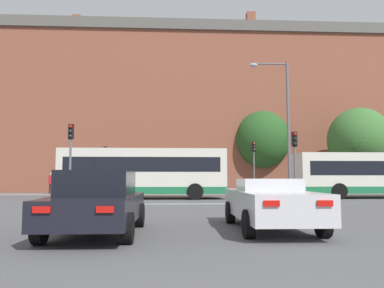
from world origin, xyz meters
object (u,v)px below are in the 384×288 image
pedestrian_waiting (51,181)px  pedestrian_walking_east (90,183)px  car_saloon_left (98,202)px  traffic_light_near_right (295,155)px  bus_crossing_lead (144,172)px  car_roadster_right (270,203)px  traffic_light_near_left (70,150)px  street_lamp_junction (282,116)px  pedestrian_walking_west (162,181)px  traffic_light_far_right (254,159)px  traffic_light_far_left (105,162)px

pedestrian_waiting → pedestrian_walking_east: pedestrian_waiting is taller
car_saloon_left → traffic_light_near_right: size_ratio=1.14×
car_saloon_left → bus_crossing_lead: bearing=90.6°
car_saloon_left → traffic_light_near_right: traffic_light_near_right is taller
bus_crossing_lead → car_roadster_right: bearing=16.8°
pedestrian_walking_east → bus_crossing_lead: bearing=78.6°
traffic_light_near_left → pedestrian_waiting: 12.97m
street_lamp_junction → pedestrian_walking_west: 12.52m
traffic_light_near_right → pedestrian_walking_west: size_ratio=2.06×
car_roadster_right → traffic_light_near_right: 10.81m
traffic_light_far_right → pedestrian_waiting: 16.96m
traffic_light_near_right → traffic_light_far_left: size_ratio=0.99×
bus_crossing_lead → car_saloon_left: bearing=0.2°
car_saloon_left → bus_crossing_lead: 15.12m
pedestrian_walking_west → street_lamp_junction: bearing=-78.0°
traffic_light_near_right → traffic_light_near_left: (-11.91, 0.37, 0.23)m
pedestrian_waiting → bus_crossing_lead: bearing=138.2°
pedestrian_walking_east → traffic_light_near_left: bearing=50.5°
pedestrian_waiting → pedestrian_walking_east: 3.46m
traffic_light_near_left → traffic_light_far_left: bearing=89.9°
traffic_light_near_left → pedestrian_waiting: (-4.74, 11.95, -1.77)m
traffic_light_far_left → traffic_light_far_right: bearing=1.2°
bus_crossing_lead → pedestrian_walking_east: (-4.90, 7.01, -0.79)m
car_saloon_left → traffic_light_near_left: bearing=108.7°
bus_crossing_lead → street_lamp_junction: 9.30m
car_roadster_right → traffic_light_near_right: (3.99, 9.87, 1.89)m
traffic_light_far_left → bus_crossing_lead: bearing=-58.9°
traffic_light_near_left → pedestrian_walking_west: (4.54, 10.64, -1.71)m
car_roadster_right → traffic_light_near_right: traffic_light_near_right is taller
traffic_light_far_right → bus_crossing_lead: bearing=-144.4°
car_saloon_left → pedestrian_walking_west: bearing=87.9°
car_saloon_left → traffic_light_far_right: size_ratio=1.01×
car_roadster_right → bus_crossing_lead: bearing=107.2°
traffic_light_far_left → pedestrian_walking_east: size_ratio=2.45×
car_saloon_left → traffic_light_near_left: 11.62m
bus_crossing_lead → traffic_light_near_left: 5.63m
pedestrian_walking_east → pedestrian_walking_west: (5.89, -0.60, 0.19)m
bus_crossing_lead → pedestrian_walking_east: bearing=-145.1°
pedestrian_waiting → traffic_light_near_left: bearing=112.8°
pedestrian_walking_west → traffic_light_far_right: bearing=-27.4°
bus_crossing_lead → traffic_light_near_left: (-3.54, -4.23, 1.11)m
car_roadster_right → traffic_light_far_right: bearing=79.0°
traffic_light_far_right → street_lamp_junction: size_ratio=0.53×
street_lamp_junction → car_roadster_right: bearing=-108.4°
bus_crossing_lead → traffic_light_far_right: (8.50, 6.08, 1.18)m
traffic_light_far_left → pedestrian_waiting: bearing=158.5°
street_lamp_junction → pedestrian_walking_west: street_lamp_junction is taller
car_roadster_right → pedestrian_walking_west: bearing=99.6°
pedestrian_waiting → pedestrian_walking_east: (3.38, -0.71, -0.14)m
bus_crossing_lead → street_lamp_junction: street_lamp_junction is taller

